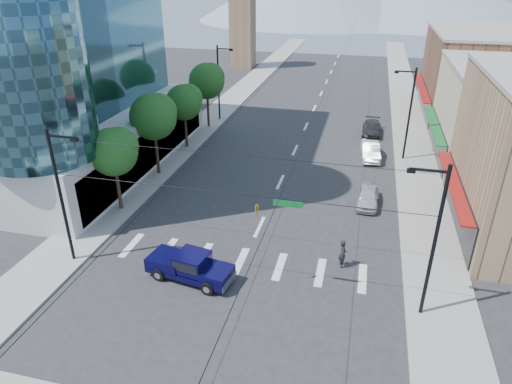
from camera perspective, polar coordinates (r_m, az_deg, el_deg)
ground at (r=28.89m, az=-2.36°, el=-10.33°), size 160.00×160.00×0.00m
sidewalk_left at (r=67.14m, az=-2.88°, el=11.62°), size 4.00×120.00×0.15m
sidewalk_right at (r=64.72m, az=18.28°, el=9.76°), size 4.00×120.00×0.15m
shop_mid at (r=49.73m, az=29.15°, el=8.25°), size 12.00×14.00×9.00m
shop_far at (r=64.75m, az=26.12°, el=12.96°), size 12.00×18.00×10.00m
clock_tower at (r=87.53m, az=-1.72°, el=22.15°), size 4.80×4.80×20.40m
tree_near at (r=35.55m, az=-17.20°, el=5.02°), size 3.65×3.64×6.71m
tree_midnear at (r=41.15m, az=-12.52°, el=9.35°), size 4.09×4.09×7.52m
tree_midfar at (r=47.44m, az=-8.82°, el=11.16°), size 3.65×3.64×6.71m
tree_far at (r=53.63m, az=-6.03°, el=13.77°), size 4.09×4.09×7.52m
signal_rig at (r=25.49m, az=-2.75°, el=-3.33°), size 21.80×0.20×9.00m
lamp_pole_nw at (r=56.32m, az=-4.60°, el=13.76°), size 2.00×0.25×9.00m
lamp_pole_ne at (r=46.03m, az=18.53°, el=9.57°), size 2.00×0.25×9.00m
pickup_truck at (r=28.34m, az=-8.31°, el=-9.07°), size 5.66×2.79×1.84m
pedestrian at (r=29.60m, az=10.79°, el=-7.54°), size 0.63×0.80×1.94m
parked_car_near at (r=37.54m, az=13.79°, el=-0.55°), size 1.82×4.26×1.43m
parked_car_mid at (r=46.81m, az=14.10°, el=5.02°), size 2.11×4.89×1.57m
parked_car_far at (r=53.72m, az=14.25°, el=7.72°), size 2.10×5.01×1.45m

